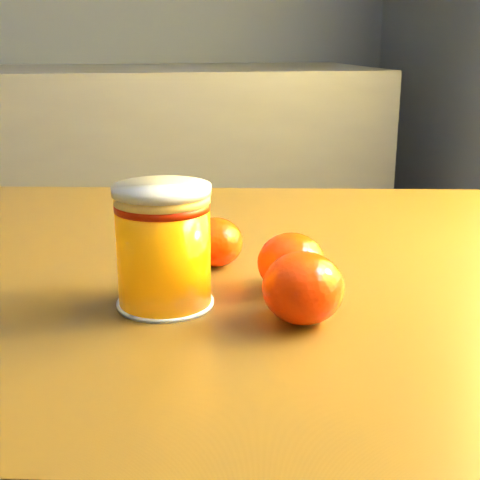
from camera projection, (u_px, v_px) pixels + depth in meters
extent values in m
cube|color=brown|center=(213.00, 281.00, 0.69)|extent=(1.14, 0.90, 0.04)
cylinder|color=orange|center=(164.00, 254.00, 0.57)|extent=(0.08, 0.08, 0.09)
cylinder|color=#FFD268|center=(162.00, 198.00, 0.55)|extent=(0.08, 0.08, 0.01)
cylinder|color=silver|center=(162.00, 191.00, 0.55)|extent=(0.08, 0.08, 0.01)
ellipsoid|color=#FF3205|center=(292.00, 263.00, 0.60)|extent=(0.07, 0.07, 0.05)
ellipsoid|color=#FF3205|center=(215.00, 242.00, 0.67)|extent=(0.07, 0.07, 0.05)
ellipsoid|color=#FF3205|center=(303.00, 288.00, 0.54)|extent=(0.07, 0.07, 0.06)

